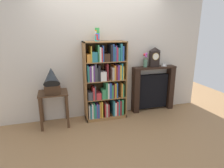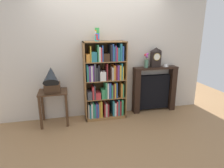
{
  "view_description": "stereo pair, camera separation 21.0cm",
  "coord_description": "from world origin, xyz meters",
  "views": [
    {
      "loc": [
        -0.95,
        -3.6,
        1.81
      ],
      "look_at": [
        0.15,
        0.08,
        0.72
      ],
      "focal_mm": 31.15,
      "sensor_mm": 36.0,
      "label": 1
    },
    {
      "loc": [
        -0.75,
        -3.65,
        1.81
      ],
      "look_at": [
        0.15,
        0.08,
        0.72
      ],
      "focal_mm": 31.15,
      "sensor_mm": 36.0,
      "label": 2
    }
  ],
  "objects": [
    {
      "name": "ground_plane",
      "position": [
        0.0,
        0.0,
        -0.01
      ],
      "size": [
        7.47,
        6.4,
        0.02
      ],
      "primitive_type": "cube",
      "color": "#997047"
    },
    {
      "name": "mantel_clock",
      "position": [
        1.13,
        0.15,
        1.22
      ],
      "size": [
        0.21,
        0.12,
        0.42
      ],
      "color": "black",
      "rests_on": "fireplace_mantel"
    },
    {
      "name": "teacup_with_saucer",
      "position": [
        1.37,
        0.15,
        1.04
      ],
      "size": [
        0.13,
        0.13,
        0.05
      ],
      "color": "white",
      "rests_on": "fireplace_mantel"
    },
    {
      "name": "cup_stack",
      "position": [
        -0.14,
        0.1,
        1.71
      ],
      "size": [
        0.09,
        0.09,
        0.25
      ],
      "color": "#28B2B7",
      "rests_on": "bookshelf"
    },
    {
      "name": "bookshelf",
      "position": [
        -0.0,
        0.07,
        0.73
      ],
      "size": [
        0.84,
        0.35,
        1.58
      ],
      "color": "olive",
      "rests_on": "ground"
    },
    {
      "name": "wall_back",
      "position": [
        0.06,
        0.3,
        1.3
      ],
      "size": [
        4.47,
        0.08,
        2.6
      ],
      "primitive_type": "cube",
      "color": "beige",
      "rests_on": "ground"
    },
    {
      "name": "gramophone",
      "position": [
        -1.03,
        -0.04,
        0.92
      ],
      "size": [
        0.29,
        0.46,
        0.56
      ],
      "color": "#472D1C",
      "rests_on": "side_table_left"
    },
    {
      "name": "fireplace_mantel",
      "position": [
        1.14,
        0.17,
        0.5
      ],
      "size": [
        0.98,
        0.21,
        1.01
      ],
      "color": "black",
      "rests_on": "ground"
    },
    {
      "name": "flower_vase",
      "position": [
        0.91,
        0.15,
        1.15
      ],
      "size": [
        0.11,
        0.11,
        0.31
      ],
      "color": "#4C7A60",
      "rests_on": "fireplace_mantel"
    },
    {
      "name": "side_table_left",
      "position": [
        -1.03,
        0.03,
        0.49
      ],
      "size": [
        0.54,
        0.46,
        0.66
      ],
      "color": "#472D1C",
      "rests_on": "ground"
    }
  ]
}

